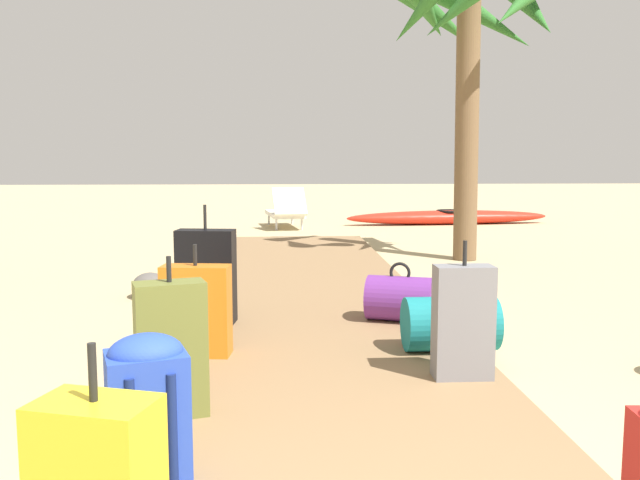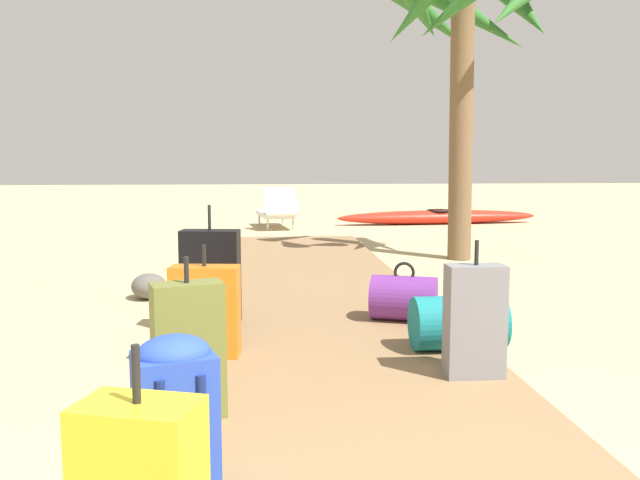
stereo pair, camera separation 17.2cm
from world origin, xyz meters
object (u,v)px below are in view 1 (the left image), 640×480
(suitcase_olive, at_px, (171,349))
(lounge_chair, at_px, (286,211))
(duffel_bag_teal, at_px, (450,323))
(kayak, at_px, (448,217))
(suitcase_orange, at_px, (196,310))
(suitcase_black, at_px, (206,276))
(palm_tree_far_right, at_px, (473,33))
(backpack_blue, at_px, (148,409))
(duffel_bag_purple, at_px, (400,298))
(suitcase_grey, at_px, (463,322))

(suitcase_olive, height_order, lounge_chair, suitcase_olive)
(duffel_bag_teal, height_order, kayak, duffel_bag_teal)
(suitcase_orange, relative_size, duffel_bag_teal, 1.18)
(suitcase_orange, height_order, duffel_bag_teal, suitcase_orange)
(suitcase_black, height_order, kayak, suitcase_black)
(palm_tree_far_right, bearing_deg, backpack_blue, -115.60)
(duffel_bag_purple, relative_size, backpack_blue, 0.97)
(suitcase_black, xyz_separation_m, duffel_bag_purple, (1.49, -0.04, -0.18))
(suitcase_grey, height_order, kayak, suitcase_grey)
(suitcase_orange, distance_m, kayak, 10.01)
(suitcase_olive, distance_m, lounge_chair, 9.69)
(suitcase_black, height_order, suitcase_olive, suitcase_black)
(suitcase_black, relative_size, suitcase_olive, 1.15)
(duffel_bag_teal, xyz_separation_m, kayak, (2.32, 9.18, -0.12))
(suitcase_olive, bearing_deg, suitcase_grey, 16.93)
(suitcase_olive, bearing_deg, suitcase_black, 90.97)
(suitcase_black, height_order, backpack_blue, suitcase_black)
(duffel_bag_purple, bearing_deg, duffel_bag_teal, -77.12)
(kayak, bearing_deg, lounge_chair, -170.71)
(duffel_bag_purple, xyz_separation_m, suitcase_grey, (0.12, -1.37, 0.15))
(duffel_bag_teal, height_order, lounge_chair, lounge_chair)
(suitcase_black, distance_m, backpack_blue, 2.63)
(duffel_bag_purple, relative_size, lounge_chair, 0.37)
(suitcase_olive, xyz_separation_m, suitcase_grey, (1.57, 0.48, -0.01))
(duffel_bag_purple, bearing_deg, lounge_chair, 95.86)
(suitcase_black, distance_m, suitcase_olive, 1.89)
(suitcase_orange, bearing_deg, duffel_bag_purple, 29.44)
(backpack_blue, bearing_deg, suitcase_black, 91.34)
(duffel_bag_teal, relative_size, palm_tree_far_right, 0.16)
(duffel_bag_purple, relative_size, palm_tree_far_right, 0.15)
(backpack_blue, bearing_deg, suitcase_orange, 91.08)
(backpack_blue, bearing_deg, suitcase_grey, 38.41)
(duffel_bag_purple, height_order, kayak, duffel_bag_purple)
(kayak, bearing_deg, duffel_bag_purple, -106.70)
(duffel_bag_purple, relative_size, suitcase_orange, 0.82)
(suitcase_black, relative_size, palm_tree_far_right, 0.24)
(duffel_bag_purple, xyz_separation_m, duffel_bag_teal, (0.19, -0.82, 0.00))
(duffel_bag_purple, bearing_deg, suitcase_grey, -85.14)
(duffel_bag_purple, xyz_separation_m, suitcase_orange, (-1.46, -0.82, 0.11))
(suitcase_olive, xyz_separation_m, backpack_blue, (0.03, -0.74, -0.01))
(suitcase_black, xyz_separation_m, suitcase_grey, (1.60, -1.41, -0.03))
(suitcase_grey, bearing_deg, duffel_bag_purple, 94.86)
(duffel_bag_purple, relative_size, duffel_bag_teal, 0.97)
(lounge_chair, bearing_deg, suitcase_black, -95.03)
(suitcase_grey, bearing_deg, palm_tree_far_right, 73.87)
(palm_tree_far_right, relative_size, kayak, 0.90)
(suitcase_grey, bearing_deg, duffel_bag_teal, 82.67)
(suitcase_grey, relative_size, backpack_blue, 1.31)
(suitcase_black, bearing_deg, kayak, 64.35)
(duffel_bag_purple, bearing_deg, kayak, 73.30)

